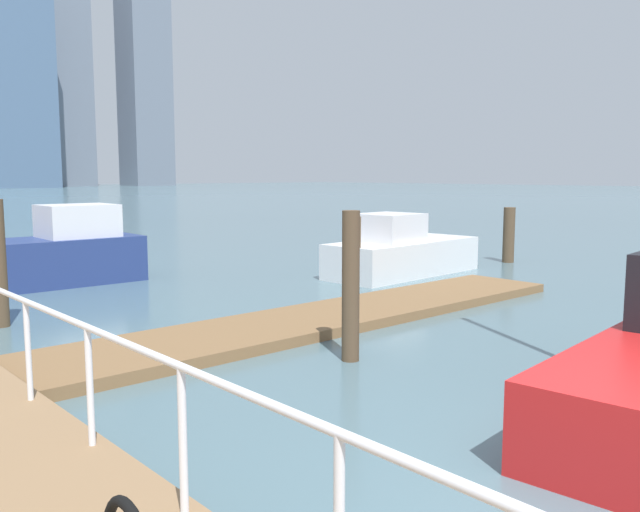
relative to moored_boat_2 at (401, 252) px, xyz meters
name	(u,v)px	position (x,y,z in m)	size (l,w,h in m)	color
floating_dock	(321,319)	(-5.65, -3.01, -0.53)	(12.28, 2.00, 0.18)	olive
dock_piling_0	(356,251)	(-2.18, -0.44, 0.24)	(0.24, 0.24, 1.71)	brown
dock_piling_1	(351,286)	(-6.93, -5.10, 0.50)	(0.26, 0.26, 2.23)	brown
dock_piling_4	(509,235)	(4.46, -0.54, 0.24)	(0.36, 0.36, 1.72)	brown
moored_boat_2	(401,252)	(0.00, 0.00, 0.00)	(4.85, 2.09, 1.70)	white
moored_boat_3	(53,254)	(-7.69, 4.70, 0.14)	(4.51, 1.86, 1.98)	navy
skyline_tower_4	(18,83)	(30.80, 126.35, 19.80)	(12.85, 7.36, 40.84)	slate
skyline_tower_5	(62,74)	(45.20, 141.34, 24.55)	(8.85, 13.35, 50.34)	slate
skyline_tower_6	(144,69)	(62.64, 135.56, 26.88)	(10.33, 8.36, 55.00)	slate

